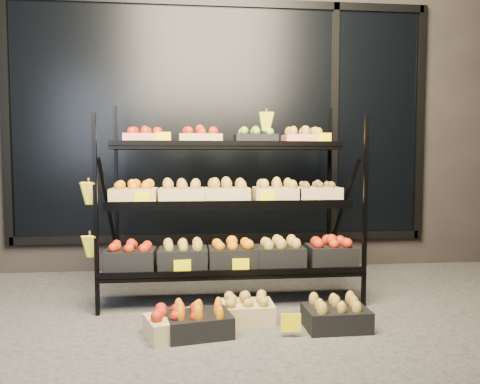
{
  "coord_description": "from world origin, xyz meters",
  "views": [
    {
      "loc": [
        -0.32,
        -3.33,
        1.16
      ],
      "look_at": [
        0.08,
        0.55,
        0.89
      ],
      "focal_mm": 35.0,
      "sensor_mm": 36.0,
      "label": 1
    }
  ],
  "objects": [
    {
      "name": "ground",
      "position": [
        0.0,
        0.0,
        0.0
      ],
      "size": [
        24.0,
        24.0,
        0.0
      ],
      "primitive_type": "plane",
      "color": "#514F4C",
      "rests_on": "ground"
    },
    {
      "name": "building",
      "position": [
        0.0,
        2.59,
        1.75
      ],
      "size": [
        6.0,
        2.08,
        3.5
      ],
      "color": "#2D2826",
      "rests_on": "ground"
    },
    {
      "name": "display_rack",
      "position": [
        -0.01,
        0.6,
        0.79
      ],
      "size": [
        2.18,
        1.02,
        1.7
      ],
      "color": "black",
      "rests_on": "ground"
    },
    {
      "name": "tag_floor_b",
      "position": [
        0.32,
        -0.4,
        0.06
      ],
      "size": [
        0.13,
        0.01,
        0.12
      ],
      "primitive_type": "cube",
      "color": "#FDE400",
      "rests_on": "ground"
    },
    {
      "name": "floor_crate_left",
      "position": [
        -0.42,
        -0.3,
        0.09
      ],
      "size": [
        0.47,
        0.41,
        0.2
      ],
      "rotation": [
        0.0,
        0.0,
        0.33
      ],
      "color": "tan",
      "rests_on": "ground"
    },
    {
      "name": "floor_crate_midleft",
      "position": [
        -0.28,
        -0.29,
        0.1
      ],
      "size": [
        0.47,
        0.38,
        0.21
      ],
      "rotation": [
        0.0,
        0.0,
        0.18
      ],
      "color": "black",
      "rests_on": "ground"
    },
    {
      "name": "floor_crate_midright",
      "position": [
        0.07,
        -0.05,
        0.09
      ],
      "size": [
        0.39,
        0.29,
        0.2
      ],
      "rotation": [
        0.0,
        0.0,
        0.01
      ],
      "color": "tan",
      "rests_on": "ground"
    },
    {
      "name": "floor_crate_right",
      "position": [
        0.66,
        -0.27,
        0.1
      ],
      "size": [
        0.43,
        0.32,
        0.21
      ],
      "rotation": [
        0.0,
        0.0,
        0.01
      ],
      "color": "black",
      "rests_on": "ground"
    }
  ]
}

